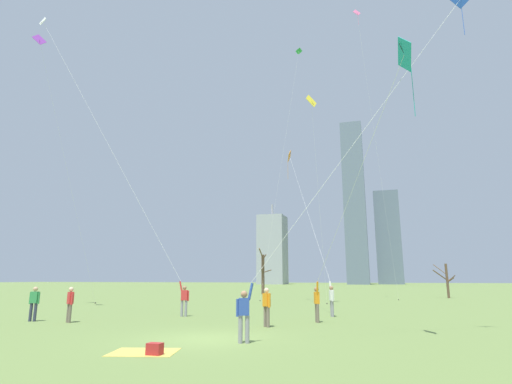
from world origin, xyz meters
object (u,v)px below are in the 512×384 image
distant_kite_low_near_trees_purple (45,65)px  kite_flyer_foreground_left_blue (272,273)px  bystander_watching_nearby (70,303)px  bare_tree_right_of_center (447,280)px  bare_tree_left_of_center (263,273)px  distant_kite_high_overhead_pink (362,48)px  bystander_far_off_by_trees (34,302)px  kite_flyer_midfield_left_teal (331,263)px  bystander_strolling_midfield (267,305)px  picnic_spot (150,350)px  distant_kite_drifting_right_green (293,88)px  kite_flyer_midfield_right_orange (319,256)px  kite_flyer_foreground_right_white (161,254)px  distant_kite_drifting_left_yellow (312,113)px

distant_kite_low_near_trees_purple → kite_flyer_foreground_left_blue: bearing=-26.0°
kite_flyer_foreground_left_blue → bystander_watching_nearby: bearing=162.8°
bare_tree_right_of_center → bystander_watching_nearby: bearing=-124.0°
bare_tree_left_of_center → bystander_watching_nearby: bearing=-89.0°
distant_kite_high_overhead_pink → bystander_far_off_by_trees: bearing=-124.4°
kite_flyer_midfield_left_teal → distant_kite_high_overhead_pink: size_ratio=0.34×
distant_kite_low_near_trees_purple → distant_kite_high_overhead_pink: (24.33, 16.37, 7.01)m
kite_flyer_midfield_left_teal → bystander_strolling_midfield: size_ratio=6.39×
distant_kite_low_near_trees_purple → picnic_spot: 29.08m
kite_flyer_midfield_left_teal → distant_kite_drifting_right_green: bearing=104.4°
distant_kite_high_overhead_pink → bare_tree_left_of_center: 30.25m
bystander_far_off_by_trees → bare_tree_right_of_center: bare_tree_right_of_center is taller
distant_kite_low_near_trees_purple → distant_kite_high_overhead_pink: size_ratio=0.70×
kite_flyer_foreground_left_blue → picnic_spot: bearing=-135.2°
bystander_far_off_by_trees → distant_kite_drifting_right_green: bearing=69.5°
distant_kite_drifting_right_green → bare_tree_right_of_center: size_ratio=7.55×
bystander_watching_nearby → distant_kite_drifting_right_green: size_ratio=0.06×
bystander_strolling_midfield → bare_tree_right_of_center: 32.62m
kite_flyer_foreground_left_blue → distant_kite_high_overhead_pink: distant_kite_high_overhead_pink is taller
bystander_strolling_midfield → distant_kite_low_near_trees_purple: distant_kite_low_near_trees_purple is taller
kite_flyer_midfield_left_teal → bystander_far_off_by_trees: bearing=-171.4°
kite_flyer_midfield_right_orange → distant_kite_high_overhead_pink: distant_kite_high_overhead_pink is taller
kite_flyer_midfield_left_teal → kite_flyer_midfield_right_orange: size_ratio=0.72×
kite_flyer_foreground_right_white → distant_kite_high_overhead_pink: (11.67, 19.00, 22.26)m
kite_flyer_midfield_left_teal → bare_tree_right_of_center: kite_flyer_midfield_left_teal is taller
kite_flyer_midfield_right_orange → bare_tree_left_of_center: kite_flyer_midfield_right_orange is taller
picnic_spot → kite_flyer_foreground_left_blue: bearing=44.8°
kite_flyer_midfield_left_teal → bystander_strolling_midfield: (-2.65, -1.22, -1.78)m
distant_kite_drifting_right_green → distant_kite_low_near_trees_purple: size_ratio=1.28×
kite_flyer_midfield_right_orange → bare_tree_left_of_center: 29.88m
kite_flyer_foreground_right_white → distant_kite_drifting_right_green: (4.33, 18.72, 18.67)m
bystander_watching_nearby → bare_tree_left_of_center: bearing=91.0°
bystander_strolling_midfield → bystander_watching_nearby: same height
distant_kite_high_overhead_pink → kite_flyer_foreground_right_white: bearing=-121.6°
kite_flyer_foreground_right_white → bystander_watching_nearby: size_ratio=12.73×
kite_flyer_foreground_right_white → kite_flyer_midfield_right_orange: kite_flyer_foreground_right_white is taller
kite_flyer_midfield_left_teal → distant_kite_low_near_trees_purple: (-22.39, 4.86, 15.96)m
picnic_spot → bare_tree_left_of_center: bare_tree_left_of_center is taller
kite_flyer_midfield_right_orange → bare_tree_right_of_center: 24.59m
kite_flyer_midfield_right_orange → distant_kite_drifting_right_green: distant_kite_drifting_right_green is taller
distant_kite_high_overhead_pink → kite_flyer_foreground_left_blue: bearing=-97.1°
distant_kite_drifting_left_yellow → bare_tree_left_of_center: 26.86m
bystander_strolling_midfield → distant_kite_drifting_left_yellow: size_ratio=0.09×
bystander_watching_nearby → picnic_spot: (7.84, -6.01, -0.81)m
kite_flyer_foreground_left_blue → kite_flyer_foreground_right_white: bearing=137.7°
bare_tree_right_of_center → picnic_spot: bearing=-109.6°
picnic_spot → bare_tree_left_of_center: size_ratio=0.35×
kite_flyer_midfield_right_orange → bare_tree_left_of_center: size_ratio=2.39×
bystander_far_off_by_trees → bystander_watching_nearby: same height
kite_flyer_midfield_left_teal → bystander_strolling_midfield: bearing=-155.2°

